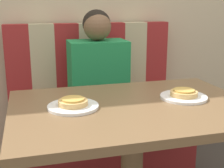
{
  "coord_description": "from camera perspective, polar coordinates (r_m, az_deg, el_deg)",
  "views": [
    {
      "loc": [
        -0.42,
        -1.2,
        1.13
      ],
      "look_at": [
        0.0,
        0.34,
        0.71
      ],
      "focal_mm": 50.0,
      "sensor_mm": 36.0,
      "label": 1
    }
  ],
  "objects": [
    {
      "name": "booth_seat",
      "position": [
        2.13,
        -2.45,
        -10.57
      ],
      "size": [
        1.14,
        0.58,
        0.44
      ],
      "color": "maroon",
      "rests_on": "ground_plane"
    },
    {
      "name": "booth_backrest",
      "position": [
        2.21,
        -4.02,
        3.85
      ],
      "size": [
        1.14,
        0.09,
        0.56
      ],
      "color": "maroon",
      "rests_on": "booth_seat"
    },
    {
      "name": "dining_table",
      "position": [
        1.37,
        3.77,
        -7.29
      ],
      "size": [
        1.04,
        0.72,
        0.7
      ],
      "color": "brown",
      "rests_on": "ground_plane"
    },
    {
      "name": "person",
      "position": [
        1.97,
        -2.63,
        3.22
      ],
      "size": [
        0.36,
        0.23,
        0.65
      ],
      "color": "#1E8447",
      "rests_on": "booth_seat"
    },
    {
      "name": "plate_left",
      "position": [
        1.31,
        -7.12,
        -4.1
      ],
      "size": [
        0.21,
        0.21,
        0.01
      ],
      "color": "white",
      "rests_on": "dining_table"
    },
    {
      "name": "plate_right",
      "position": [
        1.46,
        12.95,
        -2.33
      ],
      "size": [
        0.21,
        0.21,
        0.01
      ],
      "color": "white",
      "rests_on": "dining_table"
    },
    {
      "name": "pizza_left",
      "position": [
        1.3,
        -7.15,
        -3.28
      ],
      "size": [
        0.12,
        0.12,
        0.03
      ],
      "color": "tan",
      "rests_on": "plate_left"
    },
    {
      "name": "pizza_right",
      "position": [
        1.46,
        13.0,
        -1.59
      ],
      "size": [
        0.12,
        0.12,
        0.03
      ],
      "color": "tan",
      "rests_on": "plate_right"
    }
  ]
}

